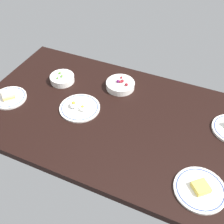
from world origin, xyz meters
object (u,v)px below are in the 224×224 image
(plate_cheese, at_px, (200,189))
(plate_sandwich, at_px, (9,97))
(bowl_peas, at_px, (62,78))
(plate_eggs, at_px, (79,107))
(bowl_berries, at_px, (120,85))

(plate_cheese, height_order, plate_sandwich, plate_sandwich)
(bowl_peas, bearing_deg, plate_sandwich, -126.30)
(plate_sandwich, bearing_deg, plate_eggs, 12.53)
(plate_eggs, relative_size, plate_cheese, 1.01)
(bowl_peas, height_order, plate_cheese, bowl_peas)
(bowl_peas, height_order, bowl_berries, bowl_berries)
(bowl_peas, xyz_separation_m, plate_cheese, (0.92, -0.41, -0.01))
(plate_eggs, height_order, bowl_peas, bowl_peas)
(plate_cheese, bearing_deg, bowl_berries, 139.17)
(plate_eggs, relative_size, bowl_berries, 1.31)
(bowl_peas, relative_size, plate_sandwich, 0.77)
(plate_eggs, bearing_deg, bowl_peas, 141.11)
(plate_eggs, xyz_separation_m, bowl_peas, (-0.21, 0.17, 0.01))
(plate_eggs, relative_size, bowl_peas, 1.51)
(plate_cheese, bearing_deg, bowl_peas, 156.27)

